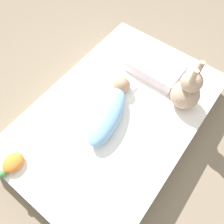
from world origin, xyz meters
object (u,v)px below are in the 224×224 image
object	(u,v)px
swaddled_baby	(109,111)
bunny_plush	(187,91)
pillow	(156,66)
turtle_plush	(12,164)

from	to	relation	value
swaddled_baby	bunny_plush	size ratio (longest dim) A/B	1.47
swaddled_baby	pillow	world-z (taller)	swaddled_baby
swaddled_baby	turtle_plush	distance (m)	0.67
swaddled_baby	turtle_plush	xyz separation A→B (m)	(0.62, -0.25, -0.03)
pillow	turtle_plush	xyz separation A→B (m)	(1.14, -0.29, -0.02)
pillow	turtle_plush	world-z (taller)	pillow
pillow	turtle_plush	distance (m)	1.17
turtle_plush	pillow	bearing A→B (deg)	165.81
pillow	bunny_plush	bearing A→B (deg)	65.39
turtle_plush	swaddled_baby	bearing A→B (deg)	158.17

